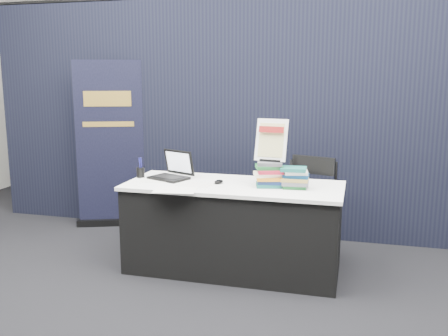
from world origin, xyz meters
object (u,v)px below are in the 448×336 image
display_table (233,227)px  pullup_banner (110,154)px  laptop (170,172)px  info_sign (271,141)px  book_stack_tall (270,174)px  book_stack_short (295,178)px  stacking_chair (311,205)px

display_table → pullup_banner: (-1.60, 0.89, 0.42)m
laptop → display_table: bearing=14.5°
info_sign → book_stack_tall: bearing=-83.9°
book_stack_short → info_sign: size_ratio=0.61×
pullup_banner → stacking_chair: (2.21, -0.54, -0.28)m
stacking_chair → display_table: bearing=-133.3°
pullup_banner → display_table: bearing=-49.8°
display_table → stacking_chair: (0.61, 0.35, 0.14)m
display_table → laptop: bearing=172.2°
book_stack_short → stacking_chair: 0.50m
info_sign → stacking_chair: (0.30, 0.34, -0.61)m
book_stack_tall → pullup_banner: (-1.91, 0.91, -0.06)m
laptop → info_sign: bearing=17.8°
info_sign → pullup_banner: bearing=161.4°
book_stack_tall → info_sign: info_sign is taller
pullup_banner → stacking_chair: size_ratio=1.94×
book_stack_short → info_sign: 0.35m
book_stack_short → info_sign: info_sign is taller
book_stack_tall → info_sign: bearing=90.0°
laptop → pullup_banner: 1.29m
book_stack_short → laptop: bearing=175.0°
pullup_banner → book_stack_short: bearing=-44.0°
info_sign → book_stack_short: bearing=-1.7°
display_table → stacking_chair: bearing=30.1°
pullup_banner → stacking_chair: pullup_banner is taller
stacking_chair → pullup_banner: bearing=-177.0°
book_stack_short → stacking_chair: size_ratio=0.23×
book_stack_short → book_stack_tall: bearing=-179.1°
book_stack_tall → book_stack_short: (0.20, 0.00, -0.02)m
laptop → pullup_banner: pullup_banner is taller
book_stack_short → stacking_chair: stacking_chair is taller
display_table → pullup_banner: size_ratio=1.00×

